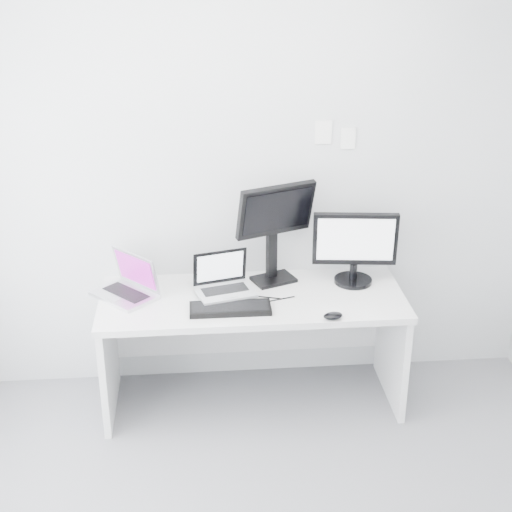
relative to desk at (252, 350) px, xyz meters
name	(u,v)px	position (x,y,z in m)	size (l,w,h in m)	color
back_wall	(247,178)	(0.00, 0.35, 0.99)	(3.60, 3.60, 0.00)	silver
desk	(252,350)	(0.00, 0.00, 0.00)	(1.80, 0.70, 0.73)	silver
macbook	(123,276)	(-0.75, 0.06, 0.50)	(0.36, 0.27, 0.27)	silver
speaker	(206,272)	(-0.27, 0.20, 0.44)	(0.08, 0.08, 0.16)	black
dell_laptop	(225,277)	(-0.16, 0.00, 0.50)	(0.33, 0.25, 0.27)	#AAADB3
rear_monitor	(274,232)	(0.15, 0.20, 0.69)	(0.48, 0.17, 0.65)	black
samsung_monitor	(355,247)	(0.63, 0.14, 0.60)	(0.51, 0.23, 0.47)	black
keyboard	(230,309)	(-0.14, -0.17, 0.38)	(0.46, 0.16, 0.03)	black
mouse	(333,316)	(0.42, -0.31, 0.38)	(0.11, 0.07, 0.04)	black
wall_note_0	(323,132)	(0.45, 0.34, 1.26)	(0.10, 0.00, 0.14)	white
wall_note_1	(348,138)	(0.60, 0.34, 1.22)	(0.09, 0.00, 0.13)	white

